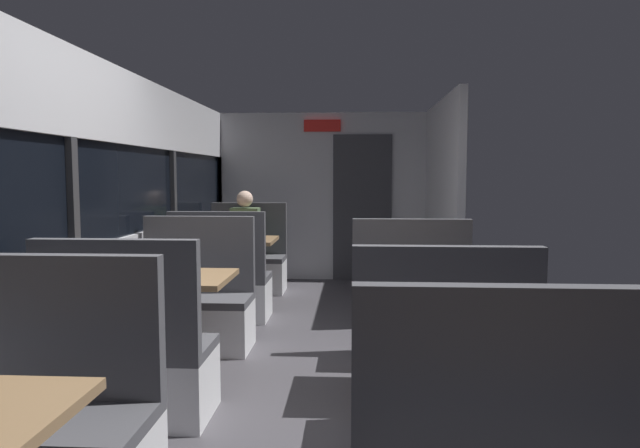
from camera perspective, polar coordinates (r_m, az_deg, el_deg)
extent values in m
cube|color=#423F44|center=(3.94, -3.19, -16.82)|extent=(3.30, 9.20, 0.02)
cube|color=#B2B2B7|center=(4.20, -23.52, -8.89)|extent=(0.08, 8.40, 0.95)
cube|color=#B2B2B7|center=(4.13, -24.27, 12.16)|extent=(0.08, 8.40, 0.60)
cube|color=black|center=(4.10, -24.06, 2.75)|extent=(0.03, 8.40, 0.75)
cube|color=#2D2D30|center=(4.08, -23.68, 2.76)|extent=(0.06, 0.08, 0.75)
cube|color=#2D2D30|center=(6.03, -14.59, 3.59)|extent=(0.06, 0.08, 0.75)
cube|color=#2D2D30|center=(8.05, -9.99, 3.98)|extent=(0.06, 0.08, 0.75)
cube|color=#B2B2B7|center=(7.85, 0.25, 2.76)|extent=(2.90, 0.08, 2.30)
cube|color=#333338|center=(7.80, 4.27, 1.62)|extent=(0.80, 0.04, 2.00)
cube|color=red|center=(7.82, 0.23, 9.86)|extent=(0.50, 0.03, 0.16)
cube|color=#B2B2B7|center=(6.72, 12.14, 2.27)|extent=(0.08, 2.40, 2.30)
cube|color=#47474C|center=(2.77, -26.71, -17.47)|extent=(0.95, 0.50, 0.06)
cube|color=#47474C|center=(2.83, -24.84, -9.33)|extent=(0.95, 0.08, 0.65)
cylinder|color=#9E9EA3|center=(4.26, -15.07, -10.22)|extent=(0.10, 0.10, 0.70)
cube|color=olive|center=(4.17, -15.18, -5.31)|extent=(0.90, 0.70, 0.04)
cube|color=silver|center=(3.71, -18.33, -15.10)|extent=(0.95, 0.50, 0.39)
cube|color=#47474C|center=(3.64, -18.43, -11.76)|extent=(0.95, 0.50, 0.06)
cube|color=#47474C|center=(3.37, -19.93, -6.94)|extent=(0.95, 0.08, 0.65)
cube|color=silver|center=(4.90, -12.56, -10.01)|extent=(0.95, 0.50, 0.39)
cube|color=#47474C|center=(4.85, -12.61, -7.44)|extent=(0.95, 0.50, 0.06)
cube|color=#47474C|center=(4.99, -12.02, -2.95)|extent=(0.95, 0.08, 0.65)
cylinder|color=#9E9EA3|center=(6.47, -8.49, -4.90)|extent=(0.10, 0.10, 0.70)
cube|color=olive|center=(6.42, -8.53, -1.64)|extent=(0.90, 0.70, 0.04)
cube|color=silver|center=(5.87, -9.79, -7.48)|extent=(0.95, 0.50, 0.39)
cube|color=#47474C|center=(5.83, -9.83, -5.31)|extent=(0.95, 0.50, 0.06)
cube|color=#47474C|center=(5.57, -10.37, -2.10)|extent=(0.95, 0.08, 0.65)
cube|color=silver|center=(7.14, -7.38, -5.22)|extent=(0.95, 0.50, 0.39)
cube|color=#47474C|center=(7.10, -7.40, -3.44)|extent=(0.95, 0.50, 0.06)
cube|color=#47474C|center=(7.26, -7.13, -0.43)|extent=(0.95, 0.08, 0.65)
cube|color=#47474C|center=(1.99, 17.46, -15.12)|extent=(0.95, 0.08, 0.65)
cylinder|color=#9E9EA3|center=(3.88, 10.40, -11.61)|extent=(0.10, 0.10, 0.70)
cube|color=olive|center=(3.79, 10.49, -6.24)|extent=(0.90, 0.70, 0.04)
cube|color=silver|center=(3.32, 11.82, -17.41)|extent=(0.95, 0.50, 0.39)
cube|color=#47474C|center=(3.24, 11.89, -13.73)|extent=(0.95, 0.50, 0.06)
cube|color=#47474C|center=(2.94, 12.63, -8.46)|extent=(0.95, 0.08, 0.65)
cube|color=silver|center=(4.56, 9.34, -11.12)|extent=(0.95, 0.50, 0.39)
cube|color=#47474C|center=(4.50, 9.38, -8.37)|extent=(0.95, 0.50, 0.06)
cube|color=#47474C|center=(4.64, 9.17, -3.50)|extent=(0.95, 0.08, 0.65)
cube|color=#26262D|center=(7.13, -7.39, -4.99)|extent=(0.30, 0.36, 0.45)
cube|color=#59724C|center=(7.01, -7.51, -0.83)|extent=(0.34, 0.22, 0.60)
sphere|color=beige|center=(6.96, -7.58, 2.51)|extent=(0.20, 0.20, 0.20)
cylinder|color=#59724C|center=(6.88, -9.43, -0.80)|extent=(0.07, 0.28, 0.07)
cylinder|color=#59724C|center=(6.80, -6.14, -0.83)|extent=(0.07, 0.28, 0.07)
cylinder|color=white|center=(4.14, -17.16, -4.53)|extent=(0.07, 0.07, 0.09)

